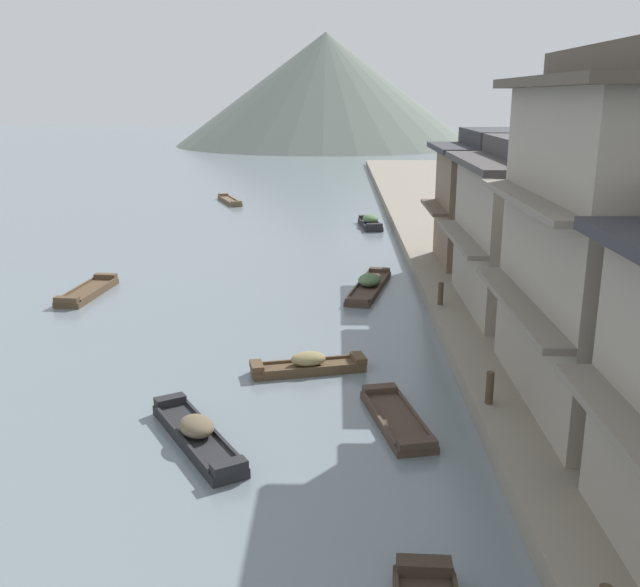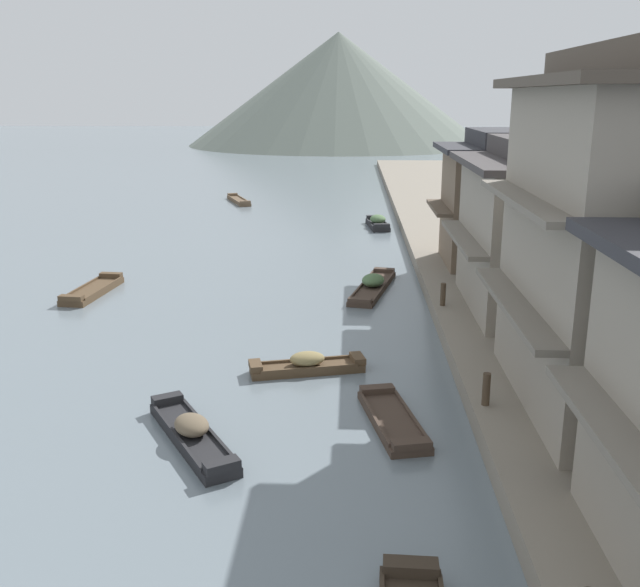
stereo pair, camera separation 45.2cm
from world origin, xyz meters
name	(u,v)px [view 1 (the left image)]	position (x,y,z in m)	size (l,w,h in m)	color
riverbank_right	(598,266)	(16.59, 30.00, 0.28)	(18.00, 110.00, 0.56)	gray
boat_moored_nearest	(230,201)	(-4.49, 52.47, 0.14)	(2.63, 4.96, 0.43)	brown
boat_moored_second	(308,365)	(3.18, 16.75, 0.23)	(3.61, 1.67, 0.64)	brown
boat_moored_third	(88,292)	(-6.54, 25.25, 0.15)	(1.47, 4.25, 0.46)	brown
boat_moored_far	(397,419)	(5.59, 13.26, 0.13)	(1.78, 3.74, 0.37)	#423328
boat_midriver_upstream	(369,285)	(5.45, 26.36, 0.23)	(2.28, 5.73, 0.72)	#423328
boat_upstream_distant	(197,435)	(0.65, 12.07, 0.23)	(2.99, 4.15, 0.68)	#232326
boat_crossing_west	(370,222)	(6.18, 41.75, 0.31)	(1.51, 3.66, 0.82)	#232326
house_waterfront_second	(634,237)	(11.24, 13.62, 4.86)	(5.90, 7.99, 8.74)	gray
house_waterfront_tall	(541,227)	(11.44, 22.10, 3.56)	(6.28, 7.80, 6.14)	gray
house_waterfront_narrow	(500,199)	(11.57, 29.42, 3.58)	(6.54, 5.52, 6.14)	#75604C
mooring_post_dock_mid	(490,388)	(7.94, 13.34, 0.99)	(0.20, 0.20, 0.85)	#473828
mooring_post_dock_far	(441,294)	(7.94, 22.25, 1.00)	(0.20, 0.20, 0.86)	#473828
hill_far_west	(326,89)	(2.02, 122.66, 9.29)	(51.41, 51.41, 18.57)	slate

